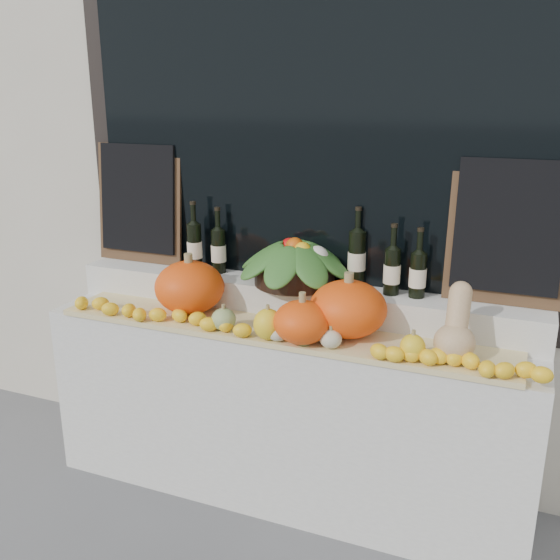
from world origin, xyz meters
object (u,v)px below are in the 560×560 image
(pumpkin_left, at_px, (190,287))
(butternut_squash, at_px, (456,329))
(produce_bowl, at_px, (295,261))
(pumpkin_right, at_px, (348,309))
(wine_bottle_tall, at_px, (357,258))

(pumpkin_left, relative_size, butternut_squash, 1.11)
(pumpkin_left, relative_size, produce_bowl, 0.57)
(pumpkin_right, bearing_deg, produce_bowl, 147.06)
(pumpkin_right, relative_size, butternut_squash, 1.13)
(butternut_squash, relative_size, wine_bottle_tall, 0.79)
(pumpkin_left, height_order, pumpkin_right, pumpkin_left)
(pumpkin_right, bearing_deg, butternut_squash, -7.89)
(pumpkin_left, height_order, wine_bottle_tall, wine_bottle_tall)
(pumpkin_right, height_order, butternut_squash, butternut_squash)
(butternut_squash, bearing_deg, wine_bottle_tall, 145.02)
(pumpkin_right, distance_m, butternut_squash, 0.46)
(pumpkin_right, relative_size, wine_bottle_tall, 0.89)
(pumpkin_right, relative_size, produce_bowl, 0.58)
(pumpkin_left, bearing_deg, butternut_squash, -3.09)
(butternut_squash, xyz_separation_m, produce_bowl, (-0.79, 0.27, 0.13))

